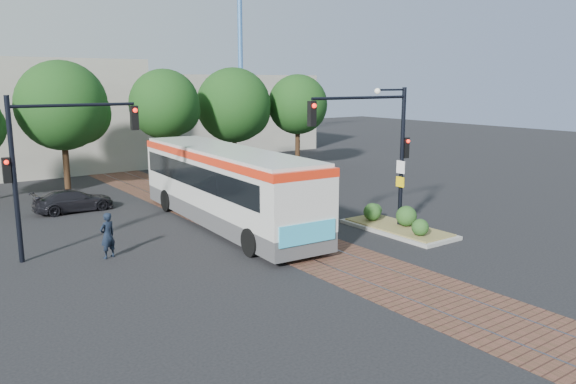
% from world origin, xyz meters
% --- Properties ---
extents(ground, '(120.00, 120.00, 0.00)m').
position_xyz_m(ground, '(0.00, 0.00, 0.00)').
color(ground, black).
rests_on(ground, ground).
extents(trackbed, '(3.60, 40.00, 0.02)m').
position_xyz_m(trackbed, '(0.00, 4.00, 0.01)').
color(trackbed, brown).
rests_on(trackbed, ground).
extents(tree_row, '(26.40, 5.60, 7.67)m').
position_xyz_m(tree_row, '(1.21, 16.42, 4.85)').
color(tree_row, '#382314').
rests_on(tree_row, ground).
extents(warehouses, '(40.00, 13.00, 8.00)m').
position_xyz_m(warehouses, '(-0.53, 28.75, 3.81)').
color(warehouses, '#ADA899').
rests_on(warehouses, ground).
extents(crane, '(8.00, 0.50, 18.00)m').
position_xyz_m(crane, '(18.00, 34.00, 10.88)').
color(crane, '#3F72B2').
rests_on(crane, ground).
extents(city_bus, '(3.59, 13.29, 3.51)m').
position_xyz_m(city_bus, '(-0.79, 4.33, 1.96)').
color(city_bus, '#464649').
rests_on(city_bus, ground).
extents(traffic_island, '(2.20, 5.20, 1.13)m').
position_xyz_m(traffic_island, '(4.82, -0.90, 0.33)').
color(traffic_island, gray).
rests_on(traffic_island, ground).
extents(signal_pole_main, '(5.49, 0.46, 6.00)m').
position_xyz_m(signal_pole_main, '(3.86, -0.81, 4.16)').
color(signal_pole_main, black).
rests_on(signal_pole_main, ground).
extents(signal_pole_left, '(4.99, 0.34, 6.00)m').
position_xyz_m(signal_pole_left, '(-8.37, 4.00, 3.86)').
color(signal_pole_left, black).
rests_on(signal_pole_left, ground).
extents(officer, '(0.73, 0.61, 1.73)m').
position_xyz_m(officer, '(-6.77, 2.63, 0.86)').
color(officer, black).
rests_on(officer, ground).
extents(parked_car, '(3.87, 1.57, 1.12)m').
position_xyz_m(parked_car, '(-5.69, 11.20, 0.56)').
color(parked_car, black).
rests_on(parked_car, ground).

